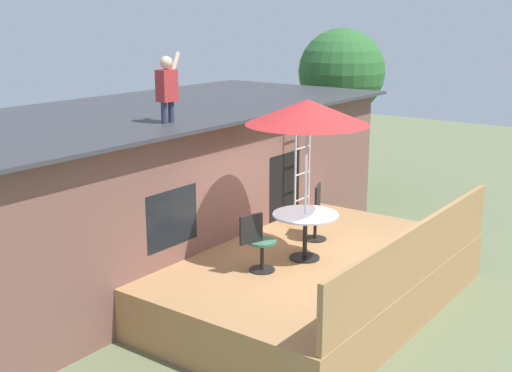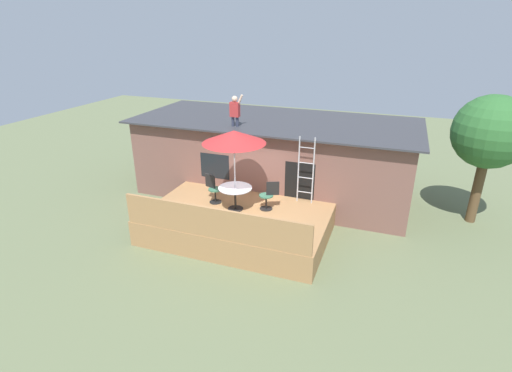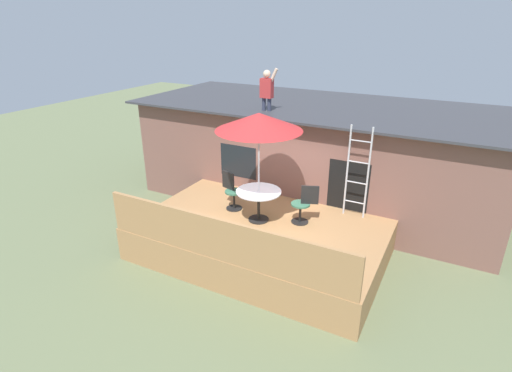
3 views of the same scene
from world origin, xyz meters
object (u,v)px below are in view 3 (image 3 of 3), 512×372
object	(u,v)px
step_ladder	(357,173)
person_figure	(267,87)
patio_table	(259,197)
patio_umbrella	(259,122)
patio_chair_right	(304,204)
patio_chair_left	(232,191)

from	to	relation	value
step_ladder	person_figure	distance (m)	3.28
step_ladder	person_figure	size ratio (longest dim) A/B	1.98
patio_table	person_figure	xyz separation A→B (m)	(-0.84, 2.08, 2.12)
patio_table	patio_umbrella	world-z (taller)	patio_umbrella
patio_chair_right	patio_umbrella	bearing A→B (deg)	0.00
patio_table	patio_chair_left	size ratio (longest dim) A/B	1.13
step_ladder	person_figure	xyz separation A→B (m)	(-2.74, 0.81, 1.61)
patio_umbrella	person_figure	bearing A→B (deg)	112.04
patio_table	person_figure	distance (m)	3.09
patio_umbrella	patio_chair_right	world-z (taller)	patio_umbrella
person_figure	patio_chair_left	bearing A→B (deg)	-91.32
patio_umbrella	patio_chair_left	bearing A→B (deg)	162.85
patio_table	patio_chair_left	distance (m)	0.93
patio_chair_left	patio_chair_right	world-z (taller)	same
step_ladder	patio_chair_right	xyz separation A→B (m)	(-0.94, -0.89, -0.64)
patio_table	step_ladder	world-z (taller)	step_ladder
patio_umbrella	patio_chair_right	xyz separation A→B (m)	(0.96, 0.38, -1.89)
person_figure	patio_chair_right	distance (m)	3.35
patio_table	patio_umbrella	distance (m)	1.76
person_figure	patio_chair_right	world-z (taller)	person_figure
patio_umbrella	step_ladder	size ratio (longest dim) A/B	1.15
patio_umbrella	step_ladder	world-z (taller)	patio_umbrella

